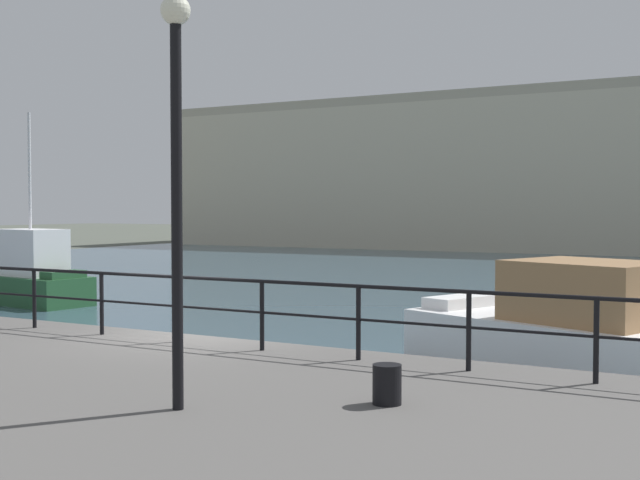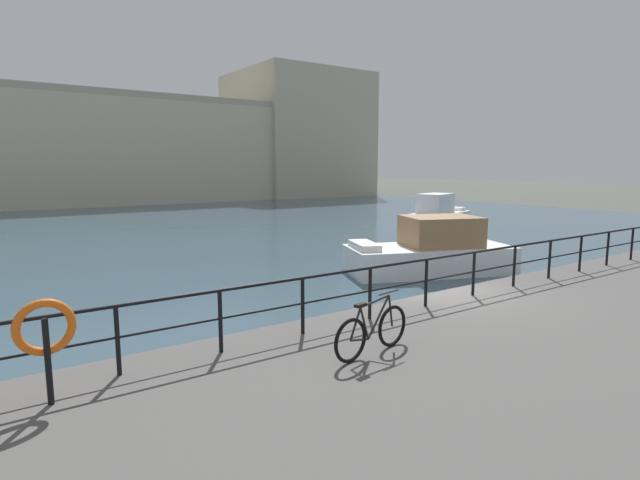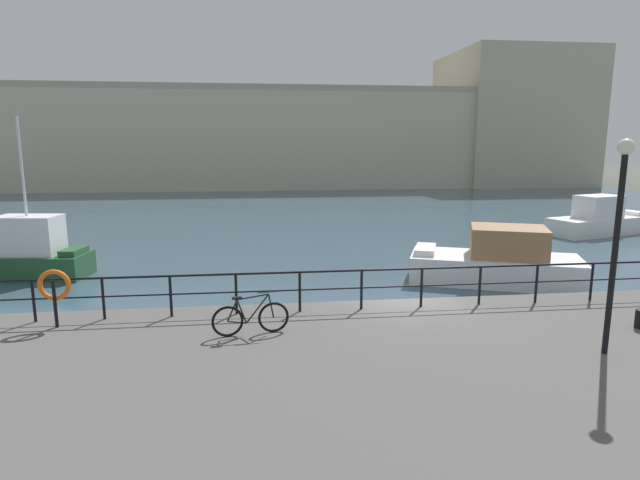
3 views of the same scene
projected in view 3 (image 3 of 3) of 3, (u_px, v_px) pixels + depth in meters
name	position (u px, v px, depth m)	size (l,w,h in m)	color
ground_plane	(404.00, 335.00, 14.81)	(240.00, 240.00, 0.00)	#4C5147
water_basin	(305.00, 208.00, 44.28)	(80.00, 60.00, 0.01)	#385160
quay_promenade	(518.00, 448.00, 8.37)	(56.00, 13.00, 1.08)	#565451
harbor_building	(348.00, 136.00, 67.58)	(77.14, 16.46, 17.10)	#C1B79E
moored_blue_motorboat	(599.00, 220.00, 31.28)	(6.90, 4.05, 2.34)	white
moored_white_yacht	(22.00, 255.00, 21.11)	(5.81, 2.65, 6.43)	#23512D
moored_small_launch	(497.00, 261.00, 20.30)	(6.91, 4.81, 2.22)	white
quay_railing	(362.00, 282.00, 13.58)	(22.82, 0.07, 1.08)	black
parked_bicycle	(251.00, 318.00, 11.81)	(1.76, 0.33, 0.98)	black
life_ring_stand	(54.00, 287.00, 12.23)	(0.75, 0.16, 1.40)	black
quay_lamp_post	(618.00, 219.00, 10.31)	(0.32, 0.32, 4.39)	black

